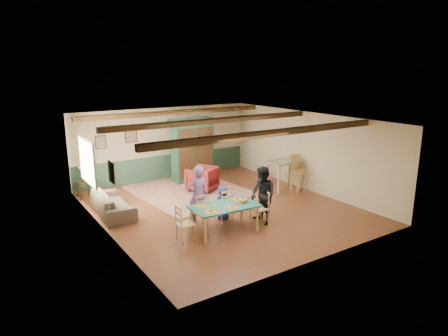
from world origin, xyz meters
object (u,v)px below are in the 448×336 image
dining_chair_far_left (199,210)px  cat (244,200)px  person_woman (263,196)px  counter_table (284,175)px  bar_stool_left (298,176)px  armchair (202,179)px  sofa (113,203)px  dining_table (225,219)px  dining_chair_end_right (260,208)px  dining_chair_far_right (224,205)px  armoire (192,150)px  person_child (223,203)px  dining_chair_end_left (186,223)px  person_man (198,196)px  end_table (85,189)px  bar_stool_right (298,172)px  table_lamp (83,174)px

dining_chair_far_left → cat: size_ratio=2.64×
dining_chair_far_left → cat: dining_chair_far_left is taller
person_woman → counter_table: person_woman is taller
bar_stool_left → person_woman: bearing=-156.5°
armchair → sofa: armchair is taller
cat → sofa: 3.95m
armchair → sofa: bearing=-21.8°
dining_table → person_woman: 1.27m
cat → sofa: size_ratio=0.16×
dining_chair_end_right → bar_stool_left: (2.85, 1.52, 0.12)m
dining_chair_far_right → counter_table: counter_table is taller
armoire → person_child: bearing=-106.5°
dining_chair_end_left → bar_stool_left: bar_stool_left is taller
dining_chair_end_left → cat: size_ratio=2.64×
person_man → armchair: size_ratio=1.79×
armoire → counter_table: bearing=-52.0°
sofa → bar_stool_left: 6.12m
dining_chair_far_left → person_man: (0.00, 0.08, 0.37)m
armchair → counter_table: bearing=118.2°
armchair → bar_stool_left: (2.63, -1.96, 0.15)m
person_man → dining_table: bearing=116.6°
dining_table → cat: size_ratio=5.00×
dining_chair_far_left → end_table: dining_chair_far_left is taller
dining_chair_end_right → person_woman: 0.35m
cat → bar_stool_left: 3.78m
dining_chair_far_left → sofa: dining_chair_far_left is taller
person_woman → bar_stool_right: person_woman is taller
sofa → bar_stool_right: bearing=-97.5°
person_man → end_table: size_ratio=3.05×
person_man → dining_chair_end_right: bearing=152.7°
person_man → bar_stool_left: size_ratio=1.44×
person_man → bar_stool_left: bearing=-168.0°
dining_chair_far_left → bar_stool_left: size_ratio=0.79×
armchair → table_lamp: size_ratio=1.86×
dining_table → armoire: bearing=70.7°
dining_chair_end_right → cat: (-0.58, -0.07, 0.35)m
dining_chair_far_left → person_child: size_ratio=0.95×
dining_table → person_man: (-0.34, 0.78, 0.47)m
sofa → bar_stool_left: bar_stool_left is taller
end_table → bar_stool_left: bearing=-28.6°
bar_stool_right → table_lamp: bearing=155.4°
end_table → armchair: bearing=-21.8°
dining_table → dining_chair_end_right: bearing=-3.0°
dining_chair_end_right → counter_table: (2.65, 2.03, 0.07)m
armoire → armchair: size_ratio=2.53×
armchair → end_table: bearing=-52.9°
dining_chair_far_left → person_man: 0.38m
sofa → person_child: bearing=-128.0°
cat → counter_table: size_ratio=0.28×
dining_table → cat: (0.52, -0.12, 0.44)m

